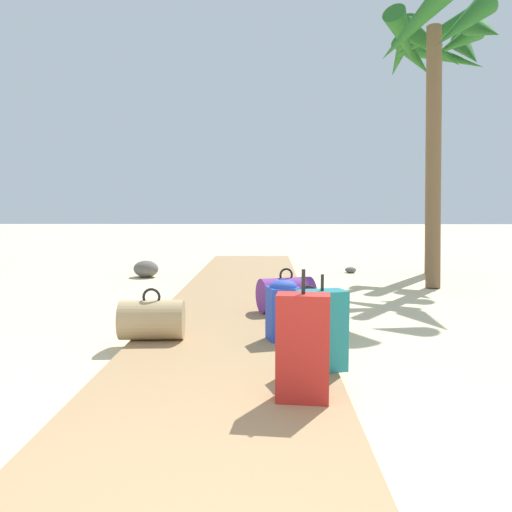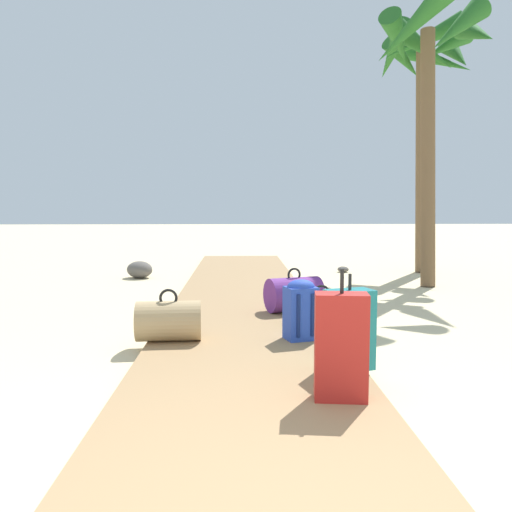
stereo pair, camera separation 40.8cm
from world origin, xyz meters
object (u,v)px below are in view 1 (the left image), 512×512
at_px(suitcase_red, 303,347).
at_px(suitcase_teal, 322,330).
at_px(duffel_bag_tan, 152,320).
at_px(palm_tree_far_right, 436,80).
at_px(duffel_bag_purple, 286,295).
at_px(duffel_bag_green, 309,311).
at_px(backpack_blue, 283,308).
at_px(palm_tree_near_right, 439,59).

bearing_deg(suitcase_red, suitcase_teal, 73.39).
bearing_deg(duffel_bag_tan, palm_tree_far_right, 52.39).
xyz_separation_m(duffel_bag_purple, palm_tree_far_right, (2.91, 4.15, 3.33)).
height_order(suitcase_teal, duffel_bag_green, suitcase_teal).
bearing_deg(backpack_blue, duffel_bag_tan, -179.66).
bearing_deg(palm_tree_far_right, duffel_bag_green, -119.01).
xyz_separation_m(duffel_bag_purple, suitcase_teal, (0.18, -2.12, 0.10)).
distance_m(suitcase_red, duffel_bag_green, 2.00).
relative_size(suitcase_red, duffel_bag_green, 1.51).
bearing_deg(duffel_bag_tan, suitcase_teal, -30.90).
xyz_separation_m(duffel_bag_green, palm_tree_far_right, (2.71, 4.89, 3.38)).
height_order(suitcase_teal, palm_tree_far_right, palm_tree_far_right).
bearing_deg(duffel_bag_purple, suitcase_red, -89.99).
xyz_separation_m(suitcase_red, suitcase_teal, (0.18, 0.60, -0.04)).
bearing_deg(duffel_bag_purple, palm_tree_far_right, 54.94).
bearing_deg(duffel_bag_green, suitcase_red, -95.75).
xyz_separation_m(duffel_bag_tan, duffel_bag_green, (1.46, 0.52, -0.03)).
xyz_separation_m(backpack_blue, suitcase_teal, (0.25, -0.87, 0.01)).
relative_size(suitcase_red, duffel_bag_purple, 1.17).
height_order(backpack_blue, suitcase_teal, suitcase_teal).
xyz_separation_m(duffel_bag_purple, duffel_bag_tan, (-1.26, -1.26, -0.02)).
bearing_deg(suitcase_red, backpack_blue, 92.87).
bearing_deg(duffel_bag_tan, duffel_bag_purple, 45.12).
height_order(suitcase_red, duffel_bag_purple, suitcase_red).
distance_m(duffel_bag_purple, palm_tree_far_right, 6.07).
relative_size(duffel_bag_tan, palm_tree_near_right, 0.13).
relative_size(duffel_bag_tan, backpack_blue, 1.09).
xyz_separation_m(suitcase_teal, palm_tree_near_right, (2.22, 4.51, 3.13)).
bearing_deg(duffel_bag_purple, duffel_bag_green, -74.88).
bearing_deg(palm_tree_near_right, suitcase_red, -115.14).
relative_size(backpack_blue, duffel_bag_green, 1.01).
height_order(suitcase_red, duffel_bag_tan, suitcase_red).
distance_m(duffel_bag_tan, duffel_bag_green, 1.55).
xyz_separation_m(duffel_bag_tan, backpack_blue, (1.18, 0.01, 0.11)).
relative_size(backpack_blue, palm_tree_far_right, 0.12).
distance_m(duffel_bag_purple, duffel_bag_tan, 1.78).
height_order(duffel_bag_purple, suitcase_teal, suitcase_teal).
bearing_deg(suitcase_teal, palm_tree_far_right, 66.47).
distance_m(duffel_bag_purple, duffel_bag_green, 0.77).
bearing_deg(duffel_bag_purple, palm_tree_near_right, 44.82).
bearing_deg(backpack_blue, duffel_bag_purple, 86.66).
xyz_separation_m(backpack_blue, palm_tree_far_right, (2.99, 5.41, 3.24)).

